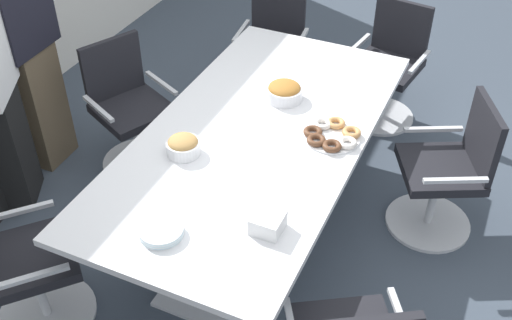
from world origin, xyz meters
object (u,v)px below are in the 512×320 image
Objects in this scene: plate_stack at (161,231)px; office_chair_2 at (272,52)px; snack_bowl_cookies at (183,145)px; napkin_pile at (268,223)px; office_chair_1 at (388,70)px; person_standing_2 at (23,36)px; conference_table at (256,150)px; donut_platter at (331,135)px; office_chair_4 at (21,269)px; snack_bowl_pretzels at (284,91)px; office_chair_3 at (130,113)px; office_chair_0 at (447,176)px.

office_chair_2 is at bearing 10.85° from plate_stack.
office_chair_2 is 1.88m from snack_bowl_cookies.
office_chair_2 is 2.38m from napkin_pile.
person_standing_2 is at bearing 45.52° from office_chair_1.
donut_platter is (0.13, -0.41, 0.15)m from conference_table.
office_chair_4 is 4.05× the size of snack_bowl_pretzels.
snack_bowl_cookies is (-0.61, -0.80, 0.40)m from office_chair_3.
office_chair_3 is 6.30× the size of napkin_pile.
napkin_pile is at bearing -61.81° from plate_stack.
office_chair_1 is 4.86× the size of snack_bowl_cookies.
snack_bowl_pretzels reaches higher than plate_stack.
office_chair_2 is 0.49× the size of person_standing_2.
snack_bowl_pretzels is 1.06× the size of plate_stack.
office_chair_0 is 6.30× the size of napkin_pile.
office_chair_2 is 1.69m from donut_platter.
snack_bowl_pretzels is (-1.09, -0.54, 0.40)m from office_chair_2.
office_chair_0 is 4.31× the size of plate_stack.
donut_platter is (-1.46, -0.02, 0.37)m from office_chair_1.
office_chair_0 is 1.12m from snack_bowl_pretzels.
plate_stack is 0.50m from napkin_pile.
office_chair_4 is 6.30× the size of napkin_pile.
napkin_pile is (0.48, -1.18, 0.39)m from office_chair_4.
donut_platter is at bearing -55.97° from snack_bowl_cookies.
office_chair_4 is 1.05m from snack_bowl_cookies.
snack_bowl_cookies is at bearing 100.00° from office_chair_4.
office_chair_1 is at bearing 124.75° from person_standing_2.
person_standing_2 reaches higher than office_chair_4.
office_chair_0 is at bearing -29.72° from napkin_pile.
office_chair_3 and office_chair_4 have the same top height.
snack_bowl_cookies is at bearing 158.04° from snack_bowl_pretzels.
donut_platter is at bearing 110.00° from office_chair_3.
office_chair_4 is (-2.75, 1.20, 0.00)m from office_chair_1.
office_chair_1 is (1.08, 0.66, 0.00)m from office_chair_0.
donut_platter is at bearing 90.14° from person_standing_2.
snack_bowl_cookies is 1.30× the size of napkin_pile.
snack_bowl_cookies is at bearing 140.00° from conference_table.
plate_stack is at bearing 176.49° from snack_bowl_pretzels.
office_chair_0 is 2.50m from office_chair_4.
office_chair_2 is 1.33m from office_chair_3.
office_chair_0 is at bearing -38.13° from plate_stack.
plate_stack is at bearing 88.25° from office_chair_1.
office_chair_1 is at bearing 108.92° from office_chair_4.
office_chair_1 is at bearing 157.06° from office_chair_3.
person_standing_2 is (1.21, 0.85, 0.58)m from office_chair_4.
snack_bowl_cookies is at bearing 78.33° from office_chair_3.
office_chair_2 is at bearing 7.76° from snack_bowl_cookies.
napkin_pile is (-2.27, 0.02, 0.39)m from office_chair_1.
snack_bowl_pretzels is 1.56× the size of napkin_pile.
conference_table is 0.80m from napkin_pile.
conference_table is 1.19m from office_chair_0.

